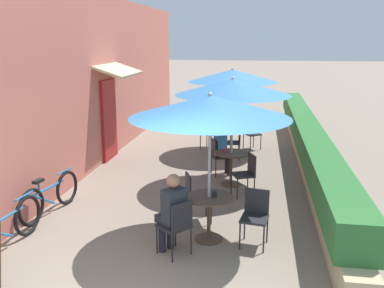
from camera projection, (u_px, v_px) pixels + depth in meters
name	position (u px, v px, depth m)	size (l,w,h in m)	color
cafe_facade_wall	(109.00, 78.00, 11.54)	(0.98, 14.27, 4.20)	#C66B5B
planter_hedge	(307.00, 141.00, 11.14)	(0.60, 13.27, 1.01)	tan
patio_table_near	(209.00, 209.00, 6.72)	(0.76, 0.76, 0.73)	brown
patio_umbrella_near	(210.00, 107.00, 6.33)	(2.43, 2.43, 2.36)	#B7B7BC
cafe_chair_near_left	(194.00, 194.00, 7.38)	(0.52, 0.52, 0.87)	#232328
cafe_chair_near_right	(177.00, 224.00, 6.19)	(0.56, 0.56, 0.87)	#232328
seated_patron_near_right	(172.00, 210.00, 6.23)	(0.51, 0.50, 1.25)	#23232D
cafe_chair_near_back	(255.00, 213.00, 6.57)	(0.46, 0.46, 0.87)	#232328
coffee_cup_near	(214.00, 194.00, 6.65)	(0.07, 0.07, 0.09)	#232328
patio_table_mid	(231.00, 162.00, 9.28)	(0.76, 0.76, 0.73)	brown
patio_umbrella_mid	(233.00, 87.00, 8.89)	(2.43, 2.43, 2.36)	#B7B7BC
cafe_chair_mid_left	(218.00, 154.00, 9.94)	(0.53, 0.53, 0.87)	#232328
seated_patron_mid_left	(223.00, 146.00, 9.93)	(0.49, 0.45, 1.25)	#23232D
cafe_chair_mid_right	(247.00, 171.00, 8.62)	(0.53, 0.53, 0.87)	#232328
coffee_cup_mid	(225.00, 150.00, 9.29)	(0.07, 0.07, 0.09)	#B73D3D
patio_table_far	(231.00, 134.00, 11.96)	(0.76, 0.76, 0.73)	brown
patio_umbrella_far	(232.00, 76.00, 11.57)	(2.43, 2.43, 2.36)	#B7B7BC
cafe_chair_far_left	(235.00, 140.00, 11.26)	(0.44, 0.44, 0.87)	#232328
cafe_chair_far_right	(251.00, 131.00, 12.35)	(0.56, 0.56, 0.87)	#232328
cafe_chair_far_back	(208.00, 132.00, 12.28)	(0.53, 0.53, 0.87)	#232328
coffee_cup_far	(236.00, 126.00, 11.87)	(0.07, 0.07, 0.09)	#232328
bicycle_leaning	(6.00, 228.00, 6.43)	(0.22, 1.71, 0.76)	black
bicycle_second	(50.00, 196.00, 7.74)	(0.33, 1.69, 0.75)	black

